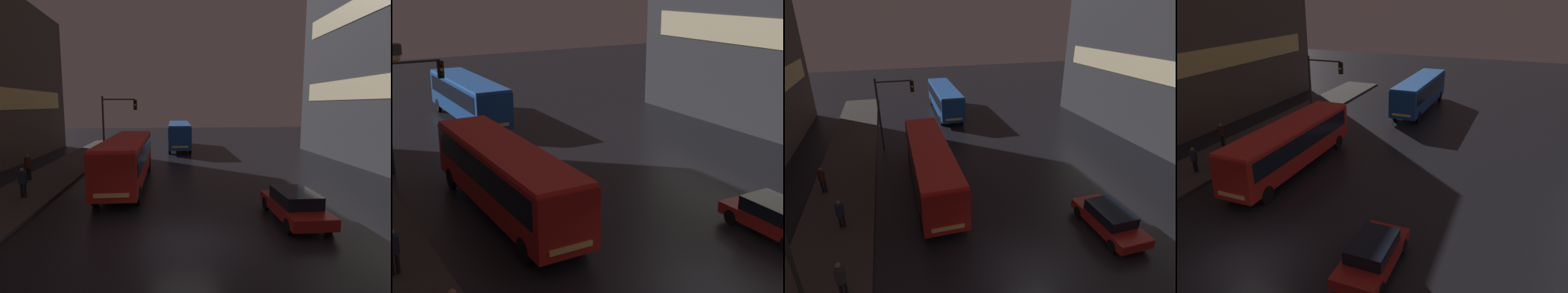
% 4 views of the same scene
% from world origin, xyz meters
% --- Properties ---
extents(ground_plane, '(120.00, 120.00, 0.00)m').
position_xyz_m(ground_plane, '(0.00, 0.00, 0.00)').
color(ground_plane, black).
extents(sidewalk_left, '(4.00, 48.00, 0.15)m').
position_xyz_m(sidewalk_left, '(-9.00, 10.00, 0.07)').
color(sidewalk_left, '#3D3A38').
rests_on(sidewalk_left, ground).
extents(building_left_tower, '(10.07, 26.69, 14.93)m').
position_xyz_m(building_left_tower, '(-18.64, 15.51, 7.46)').
color(building_left_tower, '#4C4238').
rests_on(building_left_tower, ground).
extents(bus_near, '(2.50, 11.47, 3.08)m').
position_xyz_m(bus_near, '(-3.31, 8.99, 1.90)').
color(bus_near, '#AD1E19').
rests_on(bus_near, ground).
extents(bus_far, '(2.66, 11.07, 3.09)m').
position_xyz_m(bus_far, '(0.70, 25.44, 1.91)').
color(bus_far, '#194793').
rests_on(bus_far, ground).
extents(car_taxi, '(1.95, 4.32, 1.36)m').
position_xyz_m(car_taxi, '(5.10, 1.87, 0.71)').
color(car_taxi, maroon).
rests_on(car_taxi, ground).
extents(pedestrian_near, '(0.58, 0.58, 1.78)m').
position_xyz_m(pedestrian_near, '(-10.09, 10.12, 1.23)').
color(pedestrian_near, black).
rests_on(pedestrian_near, sidewalk_left).
extents(pedestrian_mid, '(0.60, 0.60, 1.66)m').
position_xyz_m(pedestrian_mid, '(-8.60, 6.03, 1.15)').
color(pedestrian_mid, black).
rests_on(pedestrian_mid, sidewalk_left).
extents(traffic_light_main, '(3.09, 0.35, 6.02)m').
position_xyz_m(traffic_light_main, '(-5.32, 16.81, 4.07)').
color(traffic_light_main, '#2D2D2D').
rests_on(traffic_light_main, ground).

